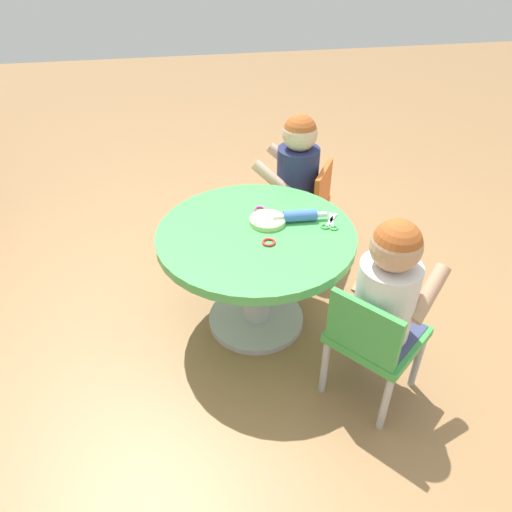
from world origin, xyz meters
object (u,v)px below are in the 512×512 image
Objects in this scene: child_chair_left at (373,338)px; craft_scissors at (330,224)px; seated_child_right at (297,165)px; rolling_pin at (300,216)px; craft_table at (256,257)px; seated_child_left at (389,285)px; child_chair_right at (302,206)px.

child_chair_left is 0.52m from craft_scissors.
seated_child_right is at bearing 2.71° from child_chair_left.
craft_table is at bearing 103.46° from rolling_pin.
seated_child_right is at bearing 1.63° from craft_scissors.
seated_child_left is 0.53m from rolling_pin.
child_chair_left is 0.23m from seated_child_left.
seated_child_right reaches higher than child_chair_left.
craft_table is 1.53× the size of child_chair_right.
craft_table is 1.61× the size of seated_child_left.
seated_child_left reaches higher than craft_scissors.
seated_child_right is (0.51, -0.30, 0.16)m from craft_table.
child_chair_left is 3.77× the size of craft_scissors.
seated_child_left reaches higher than rolling_pin.
child_chair_right is 0.23m from seated_child_right.
child_chair_right is (0.94, 0.04, -0.23)m from seated_child_left.
child_chair_left is 0.97m from child_chair_right.
craft_scissors is at bearing -113.42° from rolling_pin.
rolling_pin is (-0.46, 0.10, -0.01)m from seated_child_right.
child_chair_right is 0.51m from rolling_pin.
rolling_pin reaches higher than craft_table.
child_chair_right is 0.53m from craft_scissors.
seated_child_left is 2.21× the size of rolling_pin.
seated_child_left is at bearing -50.79° from child_chair_left.
rolling_pin is (0.05, -0.20, 0.16)m from craft_table.
craft_table is 0.25m from rolling_pin.
seated_child_left is 0.97m from seated_child_right.
seated_child_left reaches higher than child_chair_left.
craft_table is at bearing 145.65° from child_chair_right.
child_chair_left is 2.32× the size of rolling_pin.
seated_child_left is at bearing -172.02° from craft_scissors.
seated_child_left is 0.95× the size of child_chair_right.
rolling_pin is (-0.44, 0.14, 0.22)m from child_chair_right.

